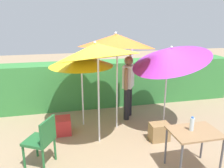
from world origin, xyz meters
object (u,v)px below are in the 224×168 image
(umbrella_rainbow, at_px, (96,51))
(bottle_water, at_px, (192,124))
(umbrella_navy, at_px, (170,54))
(crate_cardboard, at_px, (159,132))
(person_vendor, at_px, (128,83))
(chair_plastic, at_px, (42,139))
(folding_table, at_px, (194,136))
(umbrella_yellow, at_px, (116,41))
(cooler_box, at_px, (61,126))
(umbrella_orange, at_px, (81,60))

(umbrella_rainbow, relative_size, bottle_water, 9.48)
(umbrella_navy, bearing_deg, umbrella_rainbow, -167.14)
(crate_cardboard, bearing_deg, umbrella_rainbow, 170.53)
(person_vendor, relative_size, chair_plastic, 2.11)
(umbrella_rainbow, relative_size, chair_plastic, 2.56)
(umbrella_navy, xyz_separation_m, folding_table, (-0.29, -1.64, -1.08))
(umbrella_yellow, bearing_deg, umbrella_rainbow, -133.26)
(cooler_box, height_order, folding_table, folding_table)
(umbrella_orange, relative_size, cooler_box, 3.85)
(umbrella_navy, distance_m, person_vendor, 1.26)
(umbrella_navy, distance_m, crate_cardboard, 1.70)
(umbrella_yellow, distance_m, person_vendor, 1.27)
(umbrella_yellow, xyz_separation_m, cooler_box, (-1.28, -0.01, -1.84))
(umbrella_orange, distance_m, crate_cardboard, 2.31)
(folding_table, bearing_deg, cooler_box, 140.11)
(umbrella_rainbow, relative_size, cooler_box, 5.00)
(person_vendor, relative_size, bottle_water, 7.83)
(umbrella_navy, height_order, chair_plastic, umbrella_navy)
(umbrella_navy, relative_size, bottle_water, 9.16)
(umbrella_rainbow, xyz_separation_m, person_vendor, (0.96, 1.05, -0.98))
(chair_plastic, distance_m, crate_cardboard, 2.38)
(umbrella_rainbow, height_order, umbrella_yellow, umbrella_yellow)
(person_vendor, relative_size, folding_table, 2.35)
(cooler_box, height_order, crate_cardboard, crate_cardboard)
(umbrella_navy, bearing_deg, crate_cardboard, -124.81)
(chair_plastic, height_order, folding_table, chair_plastic)
(bottle_water, bearing_deg, crate_cardboard, 94.77)
(person_vendor, xyz_separation_m, folding_table, (0.44, -2.30, -0.29))
(chair_plastic, relative_size, folding_table, 1.11)
(person_vendor, distance_m, chair_plastic, 2.61)
(bottle_water, bearing_deg, umbrella_rainbow, 138.23)
(chair_plastic, bearing_deg, umbrella_yellow, 34.81)
(umbrella_navy, relative_size, chair_plastic, 2.47)
(umbrella_rainbow, height_order, umbrella_orange, umbrella_rainbow)
(umbrella_orange, height_order, chair_plastic, umbrella_orange)
(folding_table, distance_m, bottle_water, 0.21)
(umbrella_orange, height_order, crate_cardboard, umbrella_orange)
(umbrella_orange, relative_size, umbrella_yellow, 0.76)
(umbrella_rainbow, height_order, crate_cardboard, umbrella_rainbow)
(folding_table, relative_size, bottle_water, 3.33)
(umbrella_yellow, distance_m, bottle_water, 2.28)
(crate_cardboard, bearing_deg, umbrella_orange, 143.56)
(person_vendor, bearing_deg, umbrella_orange, -171.87)
(umbrella_rainbow, bearing_deg, umbrella_navy, 12.86)
(cooler_box, distance_m, bottle_water, 2.83)
(cooler_box, xyz_separation_m, crate_cardboard, (2.03, -0.76, 0.01))
(umbrella_orange, height_order, folding_table, umbrella_orange)
(umbrella_yellow, relative_size, umbrella_navy, 1.05)
(umbrella_rainbow, relative_size, crate_cardboard, 5.67)
(umbrella_orange, relative_size, chair_plastic, 1.97)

